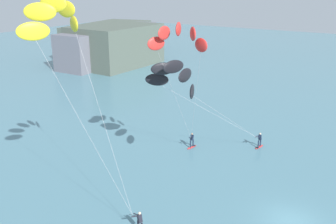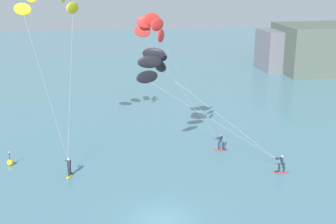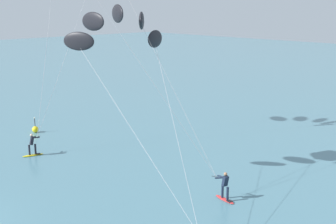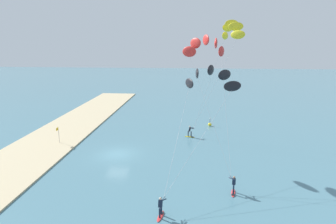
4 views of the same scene
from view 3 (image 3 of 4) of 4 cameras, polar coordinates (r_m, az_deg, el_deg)
kitesurfer_far_out at (r=27.92m, az=-5.99°, el=9.77°), size 13.65×7.75×10.93m
marker_buoy at (r=41.70m, az=-16.17°, el=-2.06°), size 0.56×0.56×1.38m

